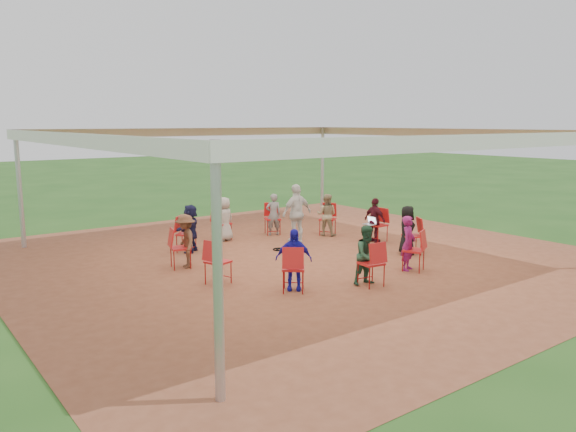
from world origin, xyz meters
TOP-DOWN VIEW (x-y plane):
  - ground at (0.00, 0.00)m, footprint 80.00×80.00m
  - dirt_patch at (0.00, 0.00)m, footprint 13.00×13.00m
  - tent at (0.00, 0.00)m, footprint 10.33×10.33m
  - chair_0 at (2.79, 0.08)m, footprint 0.45×0.43m
  - chair_1 at (2.30, 1.57)m, footprint 0.60×0.59m
  - chair_2 at (1.09, 2.57)m, footprint 0.56×0.57m
  - chair_3 at (-0.47, 2.75)m, footprint 0.49×0.50m
  - chair_4 at (-1.88, 2.06)m, footprint 0.61×0.61m
  - chair_5 at (-2.70, 0.71)m, footprint 0.53×0.52m
  - chair_6 at (-2.65, -0.86)m, footprint 0.55×0.54m
  - chair_7 at (-1.77, -2.16)m, footprint 0.60×0.61m
  - chair_8 at (-0.32, -2.77)m, footprint 0.47×0.49m
  - chair_9 at (1.23, -2.50)m, footprint 0.57×0.58m
  - chair_10 at (2.39, -1.44)m, footprint 0.59×0.59m
  - person_seated_0 at (2.67, 0.07)m, footprint 0.38×0.71m
  - person_seated_1 at (2.20, 1.50)m, footprint 0.60×0.66m
  - person_seated_2 at (1.04, 2.46)m, footprint 0.51×0.43m
  - person_seated_3 at (-0.45, 2.63)m, footprint 0.63×0.42m
  - person_seated_4 at (-1.80, 1.97)m, footprint 1.09×1.05m
  - person_seated_5 at (-2.58, 0.68)m, footprint 0.56×0.84m
  - person_seated_6 at (-1.69, -2.06)m, footprint 0.76×0.72m
  - person_seated_7 at (-0.31, -2.65)m, footprint 0.61×0.40m
  - person_seated_8 at (1.17, -2.40)m, footprint 0.51×0.45m
  - person_seated_9 at (2.28, -1.38)m, footprint 0.58×0.66m
  - standing_person at (0.99, 1.30)m, footprint 0.92×0.48m
  - cable_coil at (0.08, 0.82)m, footprint 0.39×0.39m
  - laptop at (2.50, 0.07)m, footprint 0.26×0.32m

SIDE VIEW (x-z plane):
  - ground at x=0.00m, z-range 0.00..0.00m
  - dirt_patch at x=0.00m, z-range 0.01..0.01m
  - cable_coil at x=0.08m, z-range 0.01..0.04m
  - chair_0 at x=2.79m, z-range 0.00..0.90m
  - chair_1 at x=2.30m, z-range 0.00..0.90m
  - chair_2 at x=1.09m, z-range 0.00..0.90m
  - chair_3 at x=-0.47m, z-range 0.00..0.90m
  - chair_4 at x=-1.88m, z-range 0.00..0.90m
  - chair_5 at x=-2.70m, z-range 0.00..0.90m
  - chair_6 at x=-2.65m, z-range 0.00..0.90m
  - chair_7 at x=-1.77m, z-range 0.00..0.90m
  - chair_8 at x=-0.32m, z-range 0.00..0.90m
  - chair_9 at x=1.23m, z-range 0.00..0.90m
  - chair_10 at x=2.39m, z-range 0.00..0.90m
  - laptop at x=2.50m, z-range 0.46..0.67m
  - person_seated_0 at x=2.67m, z-range 0.01..1.19m
  - person_seated_1 at x=2.20m, z-range 0.01..1.19m
  - person_seated_2 at x=1.04m, z-range 0.01..1.19m
  - person_seated_3 at x=-0.45m, z-range 0.01..1.19m
  - person_seated_4 at x=-1.80m, z-range 0.01..1.19m
  - person_seated_5 at x=-2.58m, z-range 0.01..1.19m
  - person_seated_6 at x=-1.69m, z-range 0.01..1.19m
  - person_seated_7 at x=-0.31m, z-range 0.01..1.19m
  - person_seated_8 at x=1.17m, z-range 0.01..1.19m
  - person_seated_9 at x=2.28m, z-range 0.01..1.19m
  - standing_person at x=0.99m, z-range 0.01..1.57m
  - tent at x=0.00m, z-range 0.87..3.87m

